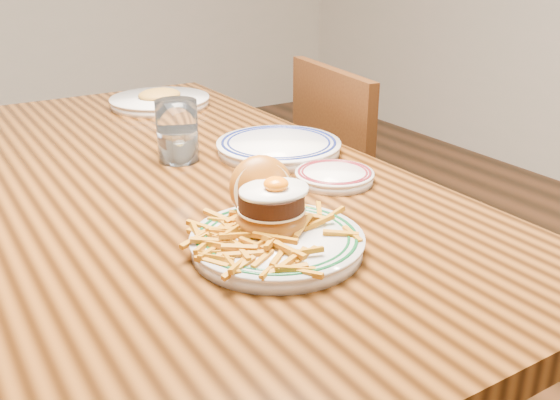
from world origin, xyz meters
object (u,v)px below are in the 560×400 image
table (172,213)px  main_plate (274,226)px  side_plate (334,175)px  chair_right (363,206)px

table → main_plate: size_ratio=5.64×
side_plate → chair_right: bearing=59.5°
table → side_plate: side_plate is taller
table → chair_right: chair_right is taller
table → side_plate: 0.35m
chair_right → side_plate: 0.62m
table → side_plate: size_ratio=9.81×
table → chair_right: (0.65, 0.16, -0.19)m
main_plate → table: bearing=107.6°
chair_right → side_plate: chair_right is taller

